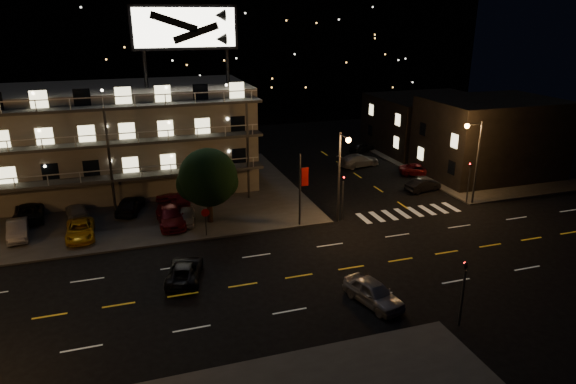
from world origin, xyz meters
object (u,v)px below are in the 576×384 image
object	(u,v)px
lot_car_4	(186,217)
lot_car_2	(80,230)
side_car_0	(423,185)
road_car_east	(373,293)
road_car_west	(185,271)
tree	(208,179)
lot_car_7	(77,211)

from	to	relation	value
lot_car_4	lot_car_2	bearing A→B (deg)	-167.32
side_car_0	road_car_east	bearing A→B (deg)	128.90
lot_car_4	road_car_west	xyz separation A→B (m)	(-1.39, -9.61, -0.11)
side_car_0	lot_car_2	bearing A→B (deg)	81.53
road_car_west	lot_car_2	bearing A→B (deg)	-37.66
tree	road_car_east	bearing A→B (deg)	-65.07
lot_car_4	lot_car_7	xyz separation A→B (m)	(-9.05, 4.22, 0.00)
lot_car_4	road_car_east	size ratio (longest dim) A/B	0.81
side_car_0	road_car_west	distance (m)	27.89
lot_car_7	side_car_0	distance (m)	33.40
lot_car_2	lot_car_7	world-z (taller)	lot_car_2
tree	side_car_0	xyz separation A→B (m)	(22.26, 1.64, -3.39)
lot_car_4	lot_car_7	size ratio (longest dim) A/B	0.85
lot_car_2	lot_car_4	world-z (taller)	lot_car_2
road_car_west	lot_car_4	bearing A→B (deg)	-83.51
lot_car_2	road_car_west	world-z (taller)	lot_car_2
lot_car_4	road_car_west	distance (m)	9.71
tree	lot_car_7	bearing A→B (deg)	157.94
tree	lot_car_2	world-z (taller)	tree
road_car_east	lot_car_7	bearing A→B (deg)	117.15
side_car_0	road_car_west	xyz separation A→B (m)	(-25.62, -11.00, 0.01)
side_car_0	road_car_east	distance (m)	23.12
tree	lot_car_4	distance (m)	3.83
lot_car_4	road_car_east	world-z (taller)	road_car_east
tree	lot_car_2	bearing A→B (deg)	-179.47
lot_car_2	lot_car_4	bearing A→B (deg)	0.84
tree	road_car_east	world-z (taller)	tree
tree	lot_car_2	size ratio (longest dim) A/B	1.41
lot_car_2	lot_car_7	bearing A→B (deg)	94.95
road_car_east	road_car_west	size ratio (longest dim) A/B	0.94
lot_car_4	road_car_west	world-z (taller)	lot_car_4
tree	road_car_west	distance (m)	10.51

